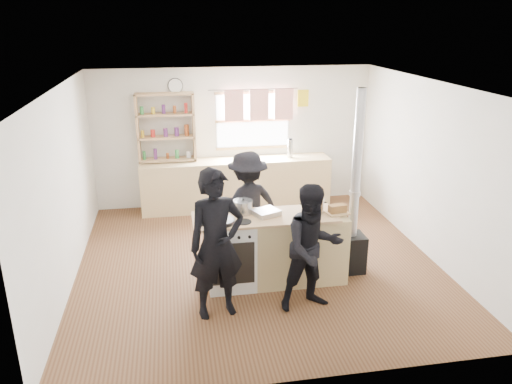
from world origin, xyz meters
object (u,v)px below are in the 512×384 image
thermos (290,149)px  flue_heater (352,227)px  stockpot_counter (313,205)px  person_near_right (313,248)px  cooking_island (276,248)px  skillet_greens (222,221)px  person_far (248,205)px  roast_tray (266,212)px  person_near_left (217,244)px  stockpot_stove (243,207)px  bread_board (337,210)px

thermos → flue_heater: flue_heater is taller
stockpot_counter → person_near_right: person_near_right is taller
person_near_right → stockpot_counter: bearing=65.3°
cooking_island → skillet_greens: 0.88m
thermos → person_far: person_far is taller
person_far → skillet_greens: bearing=44.5°
cooking_island → flue_heater: (1.07, 0.10, 0.18)m
roast_tray → stockpot_counter: stockpot_counter is taller
thermos → flue_heater: size_ratio=0.13×
person_near_left → flue_heater: bearing=8.9°
skillet_greens → person_near_right: person_near_right is taller
stockpot_counter → flue_heater: 0.70m
roast_tray → flue_heater: (1.20, 0.06, -0.32)m
skillet_greens → roast_tray: 0.61m
flue_heater → stockpot_stove: bearing=178.3°
person_far → stockpot_stove: bearing=57.1°
stockpot_counter → person_near_left: (-1.32, -0.67, -0.14)m
cooking_island → bread_board: bread_board is taller
person_near_right → person_far: person_far is taller
skillet_greens → roast_tray: bearing=16.3°
cooking_island → stockpot_stove: size_ratio=7.96×
cooking_island → roast_tray: bearing=163.3°
roast_tray → skillet_greens: bearing=-163.7°
thermos → person_near_right: 3.52m
thermos → roast_tray: bearing=-109.5°
skillet_greens → person_near_right: bearing=-29.3°
stockpot_stove → stockpot_counter: stockpot_counter is taller
person_near_right → stockpot_stove: bearing=120.7°
stockpot_counter → person_near_left: size_ratio=0.16×
roast_tray → person_far: 0.82m
cooking_island → person_far: (-0.24, 0.82, 0.31)m
roast_tray → person_far: bearing=98.4°
bread_board → person_near_right: (-0.50, -0.62, -0.21)m
roast_tray → person_far: (-0.12, 0.79, -0.19)m
cooking_island → person_near_right: bearing=-67.4°
stockpot_stove → person_near_left: size_ratio=0.14×
cooking_island → bread_board: size_ratio=6.33×
stockpot_stove → flue_heater: size_ratio=0.10×
roast_tray → cooking_island: bearing=-16.7°
cooking_island → stockpot_stove: 0.70m
skillet_greens → stockpot_counter: stockpot_counter is taller
skillet_greens → person_far: size_ratio=0.27×
flue_heater → person_near_left: bearing=-158.7°
stockpot_stove → stockpot_counter: (0.90, -0.12, 0.01)m
cooking_island → person_near_left: person_near_left is taller
flue_heater → person_near_left: (-1.90, -0.74, 0.24)m
person_near_left → bread_board: bearing=7.0°
skillet_greens → stockpot_stove: bearing=41.9°
stockpot_stove → person_near_right: bearing=-50.2°
roast_tray → person_near_left: size_ratio=0.22×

